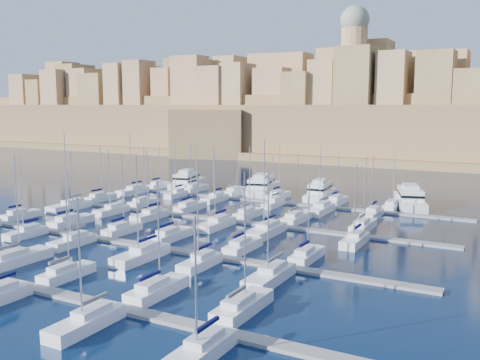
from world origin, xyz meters
The scene contains 51 objects.
ground centered at (0.00, 0.00, 0.00)m, with size 600.00×600.00×0.00m, color #020D33.
pontoon_near centered at (0.00, -34.00, 0.20)m, with size 84.00×2.00×0.40m, color slate.
pontoon_mid_near centered at (0.00, -12.00, 0.20)m, with size 84.00×2.00×0.40m, color slate.
pontoon_mid_far centered at (0.00, 10.00, 0.20)m, with size 84.00×2.00×0.40m, color slate.
pontoon_far centered at (0.00, 32.00, 0.20)m, with size 84.00×2.00×0.40m, color slate.
sailboat_2 centered at (-11.99, -27.94, 0.77)m, with size 3.11×10.37×15.63m.
sailboat_3 centered at (-1.12, -29.10, 0.72)m, with size 2.40×8.01×12.15m.
sailboat_4 centered at (12.77, -28.52, 0.74)m, with size 2.76×9.19×13.86m.
sailboat_5 centered at (23.98, -28.38, 0.74)m, with size 2.84×9.48×12.94m.
sailboat_10 centered at (12.42, -39.36, 0.74)m, with size 2.68×8.95×13.63m.
sailboat_11 centered at (25.73, -39.37, 0.73)m, with size 2.69×8.97×13.14m.
sailboat_12 centered at (-36.48, -7.13, 0.73)m, with size 2.38×7.94×12.86m.
sailboat_13 centered at (-23.73, -6.47, 0.75)m, with size 2.79×9.29×14.03m.
sailboat_14 centered at (-11.06, -7.05, 0.74)m, with size 2.43×8.10×14.03m.
sailboat_15 centered at (-1.13, -6.52, 0.74)m, with size 2.76×9.19×12.93m.
sailboat_16 centered at (12.44, -6.81, 0.72)m, with size 2.58×8.60×12.35m.
sailboat_17 centered at (22.85, -6.94, 0.72)m, with size 2.50×8.34×12.17m.
sailboat_19 centered at (-23.41, -16.74, 0.73)m, with size 2.30×7.68×13.38m.
sailboat_20 centered at (-12.40, -17.03, 0.72)m, with size 2.48×8.27×12.59m.
sailboat_21 centered at (1.99, -17.97, 0.77)m, with size 3.06×10.18×15.47m.
sailboat_22 centered at (11.34, -16.97, 0.74)m, with size 2.45×8.16×13.72m.
sailboat_23 centered at (22.25, -17.88, 0.75)m, with size 3.00×10.00×14.31m.
sailboat_24 centered at (-36.62, 15.02, 0.73)m, with size 2.48×8.26×12.99m.
sailboat_25 centered at (-24.01, 14.96, 0.73)m, with size 2.44×8.14×13.28m.
sailboat_26 centered at (-12.17, 15.45, 0.75)m, with size 2.74×9.13×14.47m.
sailboat_27 centered at (1.91, 15.14, 0.74)m, with size 2.55×8.51×14.25m.
sailboat_28 centered at (11.80, 15.57, 0.74)m, with size 2.81×9.38×13.24m.
sailboat_29 centered at (24.72, 15.41, 0.74)m, with size 2.71×9.04×13.19m.
sailboat_30 centered at (-34.93, 3.99, 0.78)m, with size 3.08×10.28×16.82m.
sailboat_31 centered at (-24.04, 4.87, 0.73)m, with size 2.54×8.48×13.36m.
sailboat_32 centered at (-14.04, 4.60, 0.74)m, with size 2.71×9.02×13.82m.
sailboat_33 centered at (1.14, 4.33, 0.75)m, with size 2.87×9.58×13.99m.
sailboat_34 centered at (11.25, 3.62, 0.78)m, with size 3.31×11.02×16.61m.
sailboat_35 centered at (26.40, 4.82, 0.73)m, with size 2.58×8.59×13.21m.
sailboat_36 centered at (-36.35, 36.79, 0.71)m, with size 2.34×7.78×11.82m.
sailboat_37 centered at (-25.12, 37.35, 0.73)m, with size 2.68×8.92×12.95m.
sailboat_38 centered at (-13.33, 37.64, 0.75)m, with size 2.85×9.51×14.14m.
sailboat_39 centered at (-1.68, 37.31, 0.74)m, with size 2.65×8.84×13.48m.
sailboat_40 centered at (12.66, 37.34, 0.73)m, with size 2.67×8.91×12.40m.
sailboat_41 centered at (24.93, 37.04, 0.73)m, with size 2.49×8.30×13.16m.
sailboat_42 centered at (-36.36, 26.26, 0.76)m, with size 2.91×9.71×15.57m.
sailboat_43 centered at (-24.04, 27.47, 0.72)m, with size 2.17×7.25×12.61m.
sailboat_44 centered at (-12.78, 26.81, 0.73)m, with size 2.58×8.59×13.05m.
sailboat_45 centered at (1.68, 27.33, 0.71)m, with size 2.26×7.53×11.65m.
sailboat_46 centered at (12.95, 26.04, 0.76)m, with size 3.05×10.16×14.71m.
sailboat_47 centered at (23.38, 26.73, 0.73)m, with size 2.63×8.77×12.48m.
motor_yacht_a centered at (-30.21, 41.14, 1.73)m, with size 8.12×16.55×5.25m.
motor_yacht_b centered at (-8.58, 42.45, 1.73)m, with size 9.78×19.40×5.25m.
motor_yacht_c centered at (7.54, 40.60, 1.73)m, with size 5.75×15.12×5.25m.
motor_yacht_d centered at (27.48, 42.23, 1.73)m, with size 10.68×18.93×5.25m.
fortified_city centered at (-0.19, 155.26, 14.74)m, with size 460.00×108.95×59.52m.
Camera 1 is at (49.73, -76.27, 22.01)m, focal length 40.00 mm.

